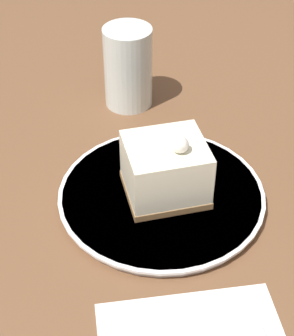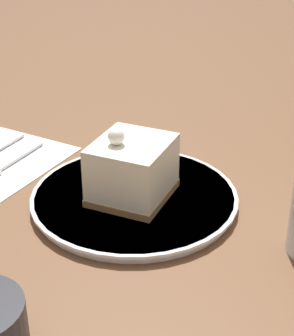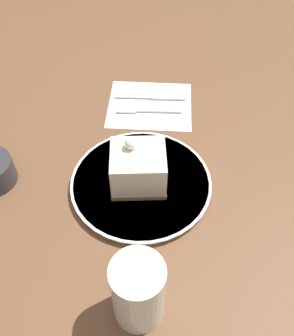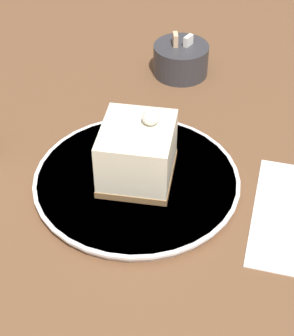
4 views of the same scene
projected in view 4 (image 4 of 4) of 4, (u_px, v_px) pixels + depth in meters
The scene contains 4 objects.
ground_plane at pixel (139, 179), 0.80m from camera, with size 4.00×4.00×0.00m, color brown.
plate at pixel (139, 181), 0.78m from camera, with size 0.29×0.29×0.01m.
cake_slice at pixel (137, 153), 0.75m from camera, with size 0.11×0.12×0.10m.
sugar_bowl at pixel (181, 59), 0.99m from camera, with size 0.10×0.10×0.08m.
Camera 4 is at (0.15, -0.57, 0.54)m, focal length 60.00 mm.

